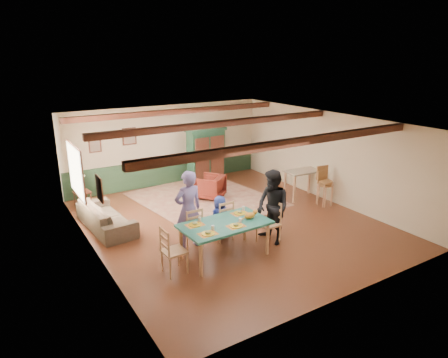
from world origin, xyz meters
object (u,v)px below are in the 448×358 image
bar_stool_left (325,189)px  person_child (220,217)px  dining_table (225,240)px  armoire (206,156)px  dining_chair_end_right (269,223)px  armchair (210,187)px  bar_stool_right (325,186)px  sofa (106,216)px  counter_table (302,184)px  dining_chair_far_left (191,228)px  end_table (83,200)px  dining_chair_far_right (222,220)px  person_man (188,210)px  dining_chair_end_left (174,250)px  table_lamp (81,184)px  cat (250,215)px  person_woman (273,207)px

bar_stool_left → person_child: bearing=177.8°
dining_table → armoire: 5.33m
dining_chair_end_right → bar_stool_left: bearing=108.5°
armchair → bar_stool_right: 3.48m
sofa → counter_table: (5.83, -0.94, 0.12)m
dining_chair_far_left → counter_table: size_ratio=0.95×
armchair → counter_table: 2.85m
armoire → end_table: 4.27m
dining_table → dining_chair_far_right: size_ratio=1.89×
person_man → bar_stool_left: size_ratio=1.79×
person_man → bar_stool_right: (4.66, 0.32, -0.34)m
dining_table → dining_chair_end_left: 1.24m
end_table → table_lamp: (0.00, 0.00, 0.50)m
dining_chair_far_right → armoire: (1.81, 4.03, 0.46)m
sofa → bar_stool_right: size_ratio=1.90×
end_table → bar_stool_right: (6.20, -3.44, 0.32)m
counter_table → bar_stool_right: bearing=-77.7°
dining_chair_end_left → dining_chair_end_right: size_ratio=1.00×
table_lamp → bar_stool_right: 7.09m
cat → counter_table: cat is taller
bar_stool_right → counter_table: bearing=109.9°
person_woman → person_man: bearing=-115.9°
dining_chair_end_left → armchair: 4.52m
dining_chair_far_right → end_table: (-2.40, 3.82, -0.25)m
bar_stool_left → cat: bearing=-167.3°
sofa → end_table: 1.71m
dining_chair_end_left → person_child: size_ratio=0.95×
bar_stool_right → person_man: bearing=-168.5°
dining_chair_end_right → bar_stool_right: bearing=108.9°
dining_table → person_woman: 1.43m
person_woman → dining_chair_end_left: bearing=-90.0°
person_woman → bar_stool_right: (2.86, 1.12, -0.30)m
bar_stool_right → sofa: bearing=171.5°
armoire → sofa: armoire is taller
dining_chair_far_left → counter_table: dining_chair_far_left is taller
person_man → dining_chair_far_right: bearing=174.3°
dining_chair_far_right → cat: dining_chair_far_right is taller
dining_table → end_table: dining_table is taller
armchair → table_lamp: bearing=-53.3°
armoire → armchair: 1.59m
cat → end_table: cat is taller
bar_stool_left → bar_stool_right: (0.03, 0.03, 0.07)m
sofa → end_table: size_ratio=4.24×
sofa → dining_chair_far_right: bearing=-138.2°
person_woman → dining_table: bearing=-90.0°
sofa → bar_stool_left: bearing=-111.0°
armoire → bar_stool_left: (1.96, -3.69, -0.45)m
dining_chair_far_left → dining_chair_end_right: (1.69, -0.72, 0.00)m
end_table → bar_stool_left: bar_stool_left is taller
dining_chair_end_left → armchair: bearing=-40.8°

